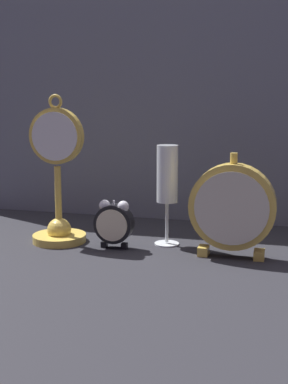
{
  "coord_description": "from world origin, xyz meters",
  "views": [
    {
      "loc": [
        0.28,
        -0.96,
        0.31
      ],
      "look_at": [
        0.0,
        0.08,
        0.11
      ],
      "focal_mm": 50.0,
      "sensor_mm": 36.0,
      "label": 1
    }
  ],
  "objects": [
    {
      "name": "alarm_clock_twin_bell",
      "position": [
        -0.05,
        0.04,
        0.05
      ],
      "size": [
        0.08,
        0.03,
        0.1
      ],
      "color": "black",
      "rests_on": "ground_plane"
    },
    {
      "name": "champagne_flute",
      "position": [
        0.04,
        0.1,
        0.14
      ],
      "size": [
        0.05,
        0.05,
        0.21
      ],
      "color": "silver",
      "rests_on": "ground_plane"
    },
    {
      "name": "ground_plane",
      "position": [
        0.0,
        0.0,
        0.0
      ],
      "size": [
        4.0,
        4.0,
        0.0
      ],
      "primitive_type": "plane",
      "color": "#232328"
    },
    {
      "name": "fabric_backdrop_drape",
      "position": [
        0.0,
        0.33,
        0.33
      ],
      "size": [
        1.21,
        0.01,
        0.65
      ],
      "primitive_type": "cube",
      "color": "slate",
      "rests_on": "ground_plane"
    },
    {
      "name": "mantel_clock_silver",
      "position": [
        0.18,
        0.04,
        0.1
      ],
      "size": [
        0.16,
        0.04,
        0.2
      ],
      "color": "gold",
      "rests_on": "ground_plane"
    },
    {
      "name": "pocket_watch_on_stand",
      "position": [
        -0.18,
        0.06,
        0.11
      ],
      "size": [
        0.12,
        0.11,
        0.31
      ],
      "color": "gold",
      "rests_on": "ground_plane"
    }
  ]
}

